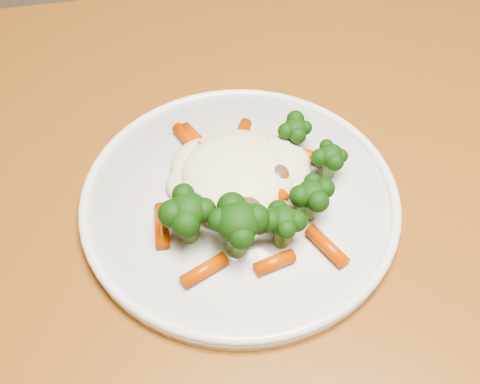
{
  "coord_description": "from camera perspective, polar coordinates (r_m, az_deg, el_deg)",
  "views": [
    {
      "loc": [
        -0.37,
        -0.06,
        1.19
      ],
      "look_at": [
        -0.33,
        0.28,
        0.77
      ],
      "focal_mm": 45.0,
      "sensor_mm": 36.0,
      "label": 1
    }
  ],
  "objects": [
    {
      "name": "dining_table",
      "position": [
        0.63,
        8.03,
        -8.37
      ],
      "size": [
        1.3,
        0.92,
        0.75
      ],
      "rotation": [
        0.0,
        0.0,
        0.08
      ],
      "color": "brown",
      "rests_on": "ground"
    },
    {
      "name": "plate",
      "position": [
        0.56,
        0.0,
        -0.88
      ],
      "size": [
        0.29,
        0.29,
        0.01
      ],
      "primitive_type": "cylinder",
      "color": "silver",
      "rests_on": "dining_table"
    },
    {
      "name": "meal",
      "position": [
        0.53,
        0.59,
        0.64
      ],
      "size": [
        0.18,
        0.19,
        0.05
      ],
      "color": "#F0E6C0",
      "rests_on": "plate"
    }
  ]
}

